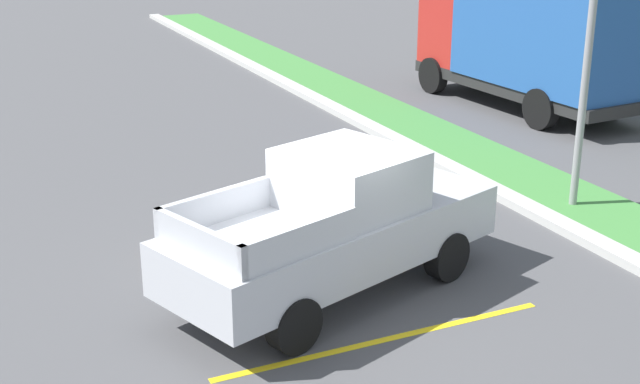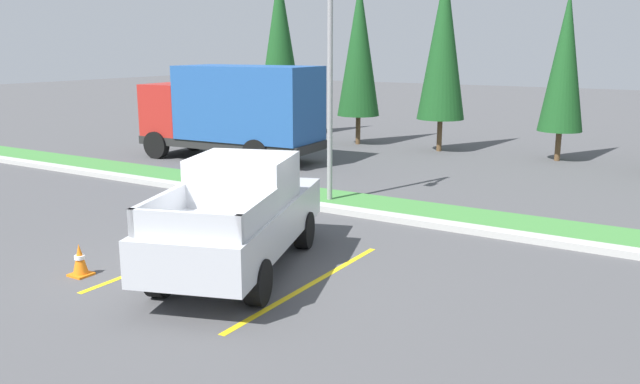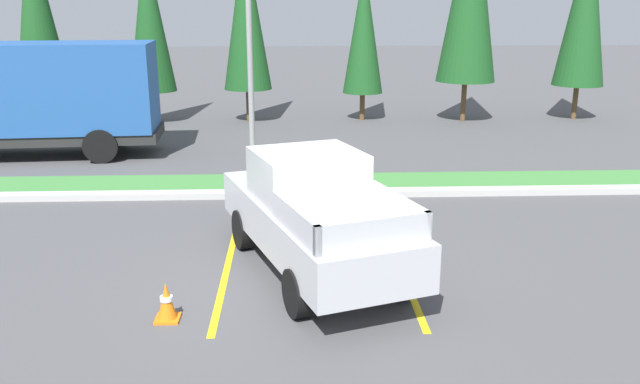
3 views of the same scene
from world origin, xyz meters
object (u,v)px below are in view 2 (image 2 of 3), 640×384
at_px(cargo_truck_distant, 234,109).
at_px(traffic_cone, 80,260).
at_px(street_light, 327,64).
at_px(cypress_tree_leftmost, 280,38).
at_px(pickup_truck_main, 240,215).
at_px(cypress_tree_left_inner, 359,48).
at_px(cypress_tree_center, 443,44).
at_px(cypress_tree_right_inner, 565,62).

relative_size(cargo_truck_distant, traffic_cone, 11.58).
xyz_separation_m(street_light, cypress_tree_leftmost, (-8.62, 10.23, 0.79)).
bearing_deg(cargo_truck_distant, street_light, -32.30).
xyz_separation_m(pickup_truck_main, traffic_cone, (-2.24, -1.84, -0.75)).
bearing_deg(cypress_tree_left_inner, cypress_tree_center, 0.56).
bearing_deg(cypress_tree_center, cypress_tree_right_inner, 2.18).
xyz_separation_m(cargo_truck_distant, cypress_tree_leftmost, (-2.28, 6.22, 2.57)).
xyz_separation_m(pickup_truck_main, cypress_tree_right_inner, (2.46, 15.32, 2.50)).
distance_m(cypress_tree_leftmost, traffic_cone, 19.48).
bearing_deg(street_light, pickup_truck_main, -75.88).
relative_size(cargo_truck_distant, cypress_tree_leftmost, 0.93).
distance_m(pickup_truck_main, street_light, 6.07).
relative_size(pickup_truck_main, cargo_truck_distant, 0.80).
bearing_deg(street_light, cypress_tree_leftmost, 130.13).
height_order(pickup_truck_main, cypress_tree_leftmost, cypress_tree_leftmost).
xyz_separation_m(pickup_truck_main, street_light, (-1.34, 5.33, 2.58)).
bearing_deg(pickup_truck_main, cypress_tree_leftmost, 122.63).
bearing_deg(cypress_tree_center, pickup_truck_main, -82.39).
height_order(cargo_truck_distant, traffic_cone, cargo_truck_distant).
bearing_deg(pickup_truck_main, street_light, 104.12).
xyz_separation_m(pickup_truck_main, cargo_truck_distant, (-7.68, 9.34, 0.81)).
bearing_deg(cypress_tree_left_inner, cypress_tree_leftmost, 174.09).
bearing_deg(cypress_tree_right_inner, pickup_truck_main, -99.14).
height_order(cypress_tree_leftmost, traffic_cone, cypress_tree_leftmost).
bearing_deg(traffic_cone, cypress_tree_right_inner, 74.67).
bearing_deg(street_light, cargo_truck_distant, 147.70).
xyz_separation_m(cypress_tree_left_inner, traffic_cone, (3.42, -16.95, -3.70)).
height_order(street_light, cypress_tree_center, cypress_tree_center).
distance_m(cargo_truck_distant, traffic_cone, 12.52).
bearing_deg(cargo_truck_distant, cypress_tree_right_inner, 30.54).
bearing_deg(cypress_tree_center, cypress_tree_left_inner, -179.44).
height_order(pickup_truck_main, street_light, street_light).
xyz_separation_m(cargo_truck_distant, cypress_tree_left_inner, (2.01, 5.78, 2.14)).
distance_m(cargo_truck_distant, cypress_tree_center, 8.44).
xyz_separation_m(cypress_tree_leftmost, cypress_tree_center, (7.94, -0.41, -0.25)).
height_order(cypress_tree_right_inner, traffic_cone, cypress_tree_right_inner).
xyz_separation_m(cypress_tree_right_inner, traffic_cone, (-4.70, -17.16, -3.25)).
bearing_deg(cypress_tree_left_inner, street_light, -66.17).
xyz_separation_m(cypress_tree_leftmost, cypress_tree_left_inner, (4.30, -0.44, -0.43)).
height_order(street_light, cypress_tree_right_inner, street_light).
distance_m(cypress_tree_left_inner, cypress_tree_right_inner, 8.14).
xyz_separation_m(street_light, traffic_cone, (-0.90, -7.17, -3.33)).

